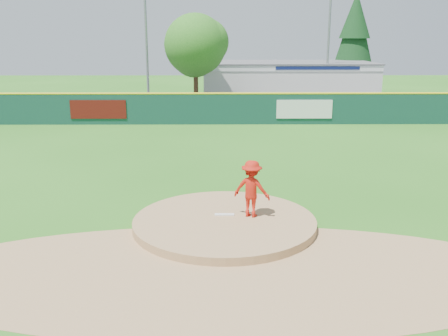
{
  "coord_description": "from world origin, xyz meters",
  "views": [
    {
      "loc": [
        -0.13,
        -14.1,
        5.57
      ],
      "look_at": [
        0.0,
        2.0,
        1.3
      ],
      "focal_mm": 40.0,
      "sensor_mm": 36.0,
      "label": 1
    }
  ],
  "objects_px": {
    "van": "(275,101)",
    "conifer_tree": "(355,36)",
    "light_pole_left": "(146,30)",
    "deciduous_tree": "(195,50)",
    "pool_building_grp": "(287,80)",
    "playground_slide": "(48,105)",
    "pitcher": "(252,189)",
    "light_pole_right": "(329,36)"
  },
  "relations": [
    {
      "from": "conifer_tree",
      "to": "deciduous_tree",
      "type": "bearing_deg",
      "value": -143.75
    },
    {
      "from": "light_pole_right",
      "to": "conifer_tree",
      "type": "bearing_deg",
      "value": 60.26
    },
    {
      "from": "van",
      "to": "light_pole_right",
      "type": "bearing_deg",
      "value": -59.07
    },
    {
      "from": "playground_slide",
      "to": "deciduous_tree",
      "type": "height_order",
      "value": "deciduous_tree"
    },
    {
      "from": "van",
      "to": "playground_slide",
      "type": "distance_m",
      "value": 16.87
    },
    {
      "from": "pitcher",
      "to": "light_pole_left",
      "type": "bearing_deg",
      "value": -53.9
    },
    {
      "from": "deciduous_tree",
      "to": "light_pole_right",
      "type": "bearing_deg",
      "value": 19.98
    },
    {
      "from": "conifer_tree",
      "to": "light_pole_right",
      "type": "xyz_separation_m",
      "value": [
        -4.0,
        -7.0,
        0.0
      ]
    },
    {
      "from": "conifer_tree",
      "to": "light_pole_left",
      "type": "height_order",
      "value": "light_pole_left"
    },
    {
      "from": "playground_slide",
      "to": "light_pole_left",
      "type": "relative_size",
      "value": 0.24
    },
    {
      "from": "light_pole_left",
      "to": "light_pole_right",
      "type": "distance_m",
      "value": 15.14
    },
    {
      "from": "playground_slide",
      "to": "van",
      "type": "bearing_deg",
      "value": 8.83
    },
    {
      "from": "pitcher",
      "to": "pool_building_grp",
      "type": "bearing_deg",
      "value": -77.46
    },
    {
      "from": "pool_building_grp",
      "to": "light_pole_right",
      "type": "height_order",
      "value": "light_pole_right"
    },
    {
      "from": "van",
      "to": "light_pole_left",
      "type": "distance_m",
      "value": 11.75
    },
    {
      "from": "playground_slide",
      "to": "light_pole_left",
      "type": "height_order",
      "value": "light_pole_left"
    },
    {
      "from": "light_pole_left",
      "to": "conifer_tree",
      "type": "bearing_deg",
      "value": 25.35
    },
    {
      "from": "conifer_tree",
      "to": "van",
      "type": "bearing_deg",
      "value": -127.51
    },
    {
      "from": "pitcher",
      "to": "van",
      "type": "distance_m",
      "value": 24.44
    },
    {
      "from": "pitcher",
      "to": "light_pole_right",
      "type": "xyz_separation_m",
      "value": [
        8.18,
        28.76,
        4.42
      ]
    },
    {
      "from": "light_pole_right",
      "to": "playground_slide",
      "type": "bearing_deg",
      "value": -161.66
    },
    {
      "from": "light_pole_left",
      "to": "deciduous_tree",
      "type": "bearing_deg",
      "value": -26.57
    },
    {
      "from": "deciduous_tree",
      "to": "conifer_tree",
      "type": "distance_m",
      "value": 18.63
    },
    {
      "from": "pool_building_grp",
      "to": "conifer_tree",
      "type": "xyz_separation_m",
      "value": [
        7.0,
        4.01,
        3.88
      ]
    },
    {
      "from": "pool_building_grp",
      "to": "playground_slide",
      "type": "xyz_separation_m",
      "value": [
        -18.53,
        -10.13,
        -0.93
      ]
    },
    {
      "from": "pool_building_grp",
      "to": "van",
      "type": "bearing_deg",
      "value": -103.9
    },
    {
      "from": "pool_building_grp",
      "to": "playground_slide",
      "type": "bearing_deg",
      "value": -151.34
    },
    {
      "from": "van",
      "to": "deciduous_tree",
      "type": "xyz_separation_m",
      "value": [
        -6.13,
        0.55,
        3.88
      ]
    },
    {
      "from": "playground_slide",
      "to": "pitcher",
      "type": "bearing_deg",
      "value": -58.3
    },
    {
      "from": "van",
      "to": "playground_slide",
      "type": "bearing_deg",
      "value": 86.69
    },
    {
      "from": "pitcher",
      "to": "van",
      "type": "relative_size",
      "value": 0.37
    },
    {
      "from": "pool_building_grp",
      "to": "light_pole_left",
      "type": "bearing_deg",
      "value": -157.4
    },
    {
      "from": "light_pole_right",
      "to": "pool_building_grp",
      "type": "bearing_deg",
      "value": 135.05
    },
    {
      "from": "pool_building_grp",
      "to": "light_pole_left",
      "type": "distance_m",
      "value": 13.72
    },
    {
      "from": "van",
      "to": "conifer_tree",
      "type": "height_order",
      "value": "conifer_tree"
    },
    {
      "from": "pitcher",
      "to": "pool_building_grp",
      "type": "distance_m",
      "value": 32.18
    },
    {
      "from": "conifer_tree",
      "to": "light_pole_left",
      "type": "xyz_separation_m",
      "value": [
        -19.0,
        -9.0,
        0.51
      ]
    },
    {
      "from": "light_pole_left",
      "to": "van",
      "type": "bearing_deg",
      "value": -14.12
    },
    {
      "from": "pool_building_grp",
      "to": "playground_slide",
      "type": "distance_m",
      "value": 21.14
    },
    {
      "from": "playground_slide",
      "to": "deciduous_tree",
      "type": "xyz_separation_m",
      "value": [
        10.53,
        3.14,
        3.82
      ]
    },
    {
      "from": "pitcher",
      "to": "light_pole_right",
      "type": "bearing_deg",
      "value": -84.07
    },
    {
      "from": "conifer_tree",
      "to": "light_pole_right",
      "type": "distance_m",
      "value": 8.06
    }
  ]
}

